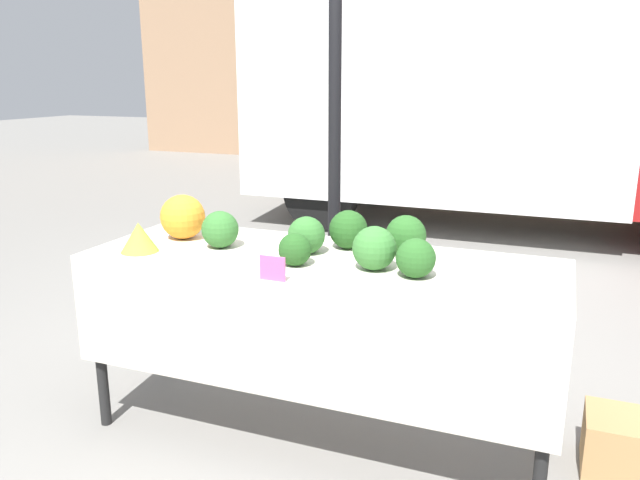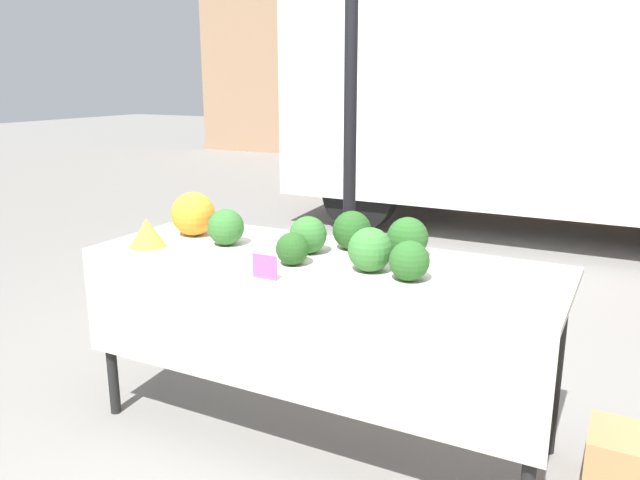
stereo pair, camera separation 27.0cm
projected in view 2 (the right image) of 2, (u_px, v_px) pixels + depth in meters
ground_plane at (320, 431)px, 2.94m from camera, size 40.00×40.00×0.00m
building_facade at (583, 16)px, 10.72m from camera, size 16.00×0.60×5.31m
tent_pole at (350, 121)px, 3.37m from camera, size 0.07×0.07×2.78m
parked_truck at (539, 96)px, 6.54m from camera, size 5.42×2.23×2.68m
market_table at (313, 286)px, 2.70m from camera, size 2.08×0.75×0.85m
orange_cauliflower at (193, 214)px, 3.09m from camera, size 0.22×0.22×0.22m
romanesco_head at (147, 233)px, 2.88m from camera, size 0.17×0.17×0.14m
broccoli_head_0 at (308, 235)px, 2.78m from camera, size 0.17×0.17×0.17m
broccoli_head_1 at (226, 227)px, 2.91m from camera, size 0.17×0.17×0.17m
broccoli_head_2 at (370, 250)px, 2.51m from camera, size 0.18×0.18×0.18m
broccoli_head_3 at (408, 238)px, 2.71m from camera, size 0.18×0.18×0.18m
broccoli_head_4 at (409, 261)px, 2.40m from camera, size 0.16×0.16×0.16m
broccoli_head_5 at (352, 230)px, 2.84m from camera, size 0.18×0.18×0.18m
broccoli_head_6 at (292, 249)px, 2.61m from camera, size 0.14×0.14×0.14m
price_sign at (265, 267)px, 2.42m from camera, size 0.11×0.01×0.10m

